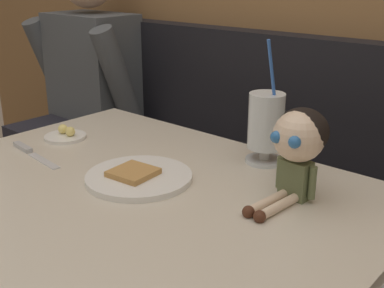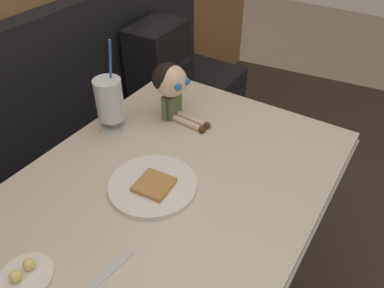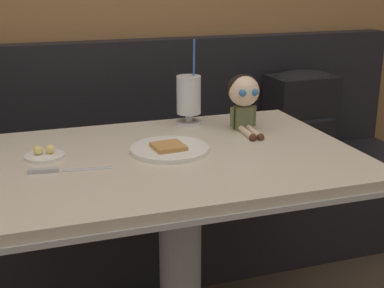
% 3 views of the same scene
% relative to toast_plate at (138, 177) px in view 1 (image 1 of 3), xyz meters
% --- Properties ---
extents(booth_bench, '(2.60, 0.48, 1.00)m').
position_rel_toast_plate_xyz_m(booth_bench, '(0.02, 0.60, -0.42)').
color(booth_bench, black).
rests_on(booth_bench, ground).
extents(diner_table, '(1.11, 0.81, 0.74)m').
position_rel_toast_plate_xyz_m(diner_table, '(0.02, -0.03, -0.21)').
color(diner_table, beige).
rests_on(diner_table, ground).
extents(toast_plate, '(0.25, 0.25, 0.03)m').
position_rel_toast_plate_xyz_m(toast_plate, '(0.00, 0.00, 0.00)').
color(toast_plate, white).
rests_on(toast_plate, diner_table).
extents(milkshake_glass, '(0.10, 0.10, 0.31)m').
position_rel_toast_plate_xyz_m(milkshake_glass, '(0.16, 0.29, 0.09)').
color(milkshake_glass, silver).
rests_on(milkshake_glass, diner_table).
extents(butter_saucer, '(0.12, 0.12, 0.04)m').
position_rel_toast_plate_xyz_m(butter_saucer, '(-0.38, 0.07, 0.00)').
color(butter_saucer, white).
rests_on(butter_saucer, diner_table).
extents(butter_knife, '(0.24, 0.05, 0.01)m').
position_rel_toast_plate_xyz_m(butter_knife, '(-0.36, -0.07, -0.00)').
color(butter_knife, silver).
rests_on(butter_knife, diner_table).
extents(seated_doll, '(0.12, 0.22, 0.20)m').
position_rel_toast_plate_xyz_m(seated_doll, '(0.32, 0.16, 0.12)').
color(seated_doll, '#5B6642').
rests_on(seated_doll, diner_table).
extents(diner_patron, '(0.55, 0.48, 0.81)m').
position_rel_toast_plate_xyz_m(diner_patron, '(-0.92, 0.55, -0.01)').
color(diner_patron, '#4C5156').
rests_on(diner_patron, booth_bench).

